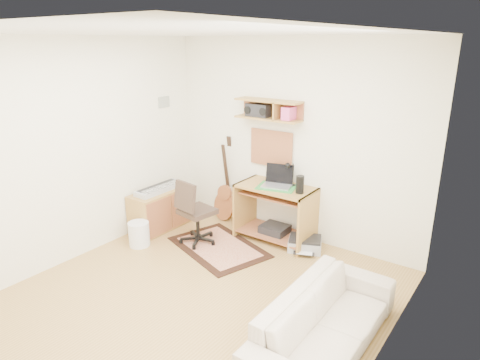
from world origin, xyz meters
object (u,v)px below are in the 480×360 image
Objects in this scene: sofa at (325,313)px; task_chair at (197,211)px; cabinet at (161,209)px; printer at (305,243)px; desk at (275,213)px.

task_chair is at bearing 68.07° from sofa.
task_chair is 0.51× the size of sofa.
cabinet reaches higher than printer.
cabinet is 0.51× the size of sofa.
task_chair is 0.99× the size of cabinet.
printer is at bearing 32.43° from sofa.
task_chair is at bearing -176.07° from printer.
sofa is (2.96, -0.96, 0.07)m from cabinet.
desk reaches higher than cabinet.
sofa is at bearing -47.29° from desk.
cabinet is 2.19× the size of printer.
cabinet is at bearing -176.34° from task_chair.
sofa is (1.44, -1.56, -0.03)m from desk.
printer is (1.24, 0.64, -0.36)m from task_chair.
task_chair is 2.16× the size of printer.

